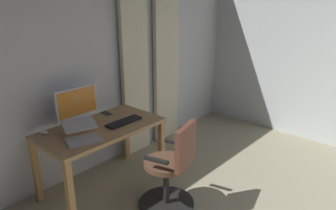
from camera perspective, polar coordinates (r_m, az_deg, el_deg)
back_room_partition at (r=3.90m, az=-12.19°, el=7.48°), size 4.88×0.10×2.58m
curtain_left_panel at (r=4.56m, az=-0.34°, el=7.34°), size 0.45×0.06×2.23m
curtain_right_panel at (r=4.14m, az=-5.92°, el=6.01°), size 0.42×0.06×2.23m
desk at (r=3.49m, az=-11.80°, el=-5.28°), size 1.28×0.71×0.73m
office_chair at (r=3.18m, az=0.67°, el=-11.54°), size 0.56×0.56×0.93m
computer_monitor at (r=3.50m, az=-15.85°, el=0.21°), size 0.49×0.18×0.40m
computer_keyboard at (r=3.50m, az=-7.83°, el=-2.97°), size 0.42×0.13×0.02m
laptop at (r=3.19m, az=-15.04°, el=-5.02°), size 0.40×0.41×0.15m
computer_mouse at (r=3.44m, az=-21.15°, el=-4.52°), size 0.06×0.10×0.04m
cell_phone_face_up at (r=3.80m, az=-10.86°, el=-1.45°), size 0.08×0.15×0.01m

